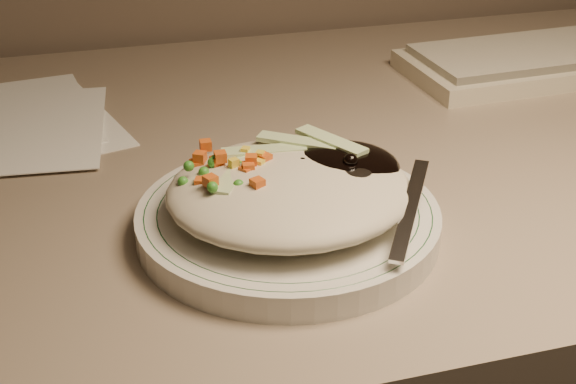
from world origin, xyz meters
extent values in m
cube|color=gray|center=(0.00, 1.38, 0.72)|extent=(1.40, 0.70, 0.04)
cylinder|color=silver|center=(-0.09, 1.22, 0.75)|extent=(0.24, 0.24, 0.02)
torus|color=#144723|center=(-0.09, 1.22, 0.76)|extent=(0.23, 0.23, 0.00)
torus|color=#144723|center=(-0.09, 1.22, 0.76)|extent=(0.21, 0.21, 0.00)
ellipsoid|color=#B7AD94|center=(-0.09, 1.21, 0.78)|extent=(0.19, 0.18, 0.04)
ellipsoid|color=black|center=(-0.05, 1.23, 0.79)|extent=(0.10, 0.09, 0.03)
ellipsoid|color=orange|center=(-0.14, 1.23, 0.78)|extent=(0.08, 0.08, 0.02)
sphere|color=black|center=(-0.08, 1.22, 0.79)|extent=(0.01, 0.01, 0.01)
sphere|color=black|center=(-0.05, 1.23, 0.79)|extent=(0.01, 0.01, 0.01)
sphere|color=black|center=(-0.03, 1.22, 0.80)|extent=(0.01, 0.01, 0.01)
sphere|color=black|center=(-0.03, 1.24, 0.79)|extent=(0.01, 0.01, 0.01)
sphere|color=black|center=(-0.04, 1.21, 0.80)|extent=(0.01, 0.01, 0.01)
sphere|color=black|center=(-0.05, 1.22, 0.79)|extent=(0.01, 0.01, 0.01)
sphere|color=black|center=(-0.04, 1.24, 0.79)|extent=(0.01, 0.01, 0.01)
cube|color=#D05317|center=(-0.14, 1.24, 0.80)|extent=(0.01, 0.01, 0.01)
cube|color=#D05317|center=(-0.12, 1.22, 0.79)|extent=(0.01, 0.01, 0.01)
cube|color=#D05317|center=(-0.15, 1.25, 0.80)|extent=(0.01, 0.01, 0.01)
cube|color=#D05317|center=(-0.12, 1.23, 0.80)|extent=(0.01, 0.01, 0.01)
cube|color=#D05317|center=(-0.12, 1.22, 0.80)|extent=(0.01, 0.01, 0.01)
cube|color=#D05317|center=(-0.16, 1.26, 0.79)|extent=(0.01, 0.01, 0.01)
cube|color=#D05317|center=(-0.14, 1.24, 0.80)|extent=(0.01, 0.01, 0.01)
cube|color=#D05317|center=(-0.12, 1.22, 0.80)|extent=(0.01, 0.01, 0.01)
cube|color=#D05317|center=(-0.11, 1.23, 0.80)|extent=(0.01, 0.01, 0.01)
cube|color=#D05317|center=(-0.15, 1.26, 0.80)|extent=(0.01, 0.01, 0.01)
cube|color=#D05317|center=(-0.15, 1.20, 0.80)|extent=(0.01, 0.01, 0.01)
cube|color=#D05317|center=(-0.12, 1.19, 0.80)|extent=(0.01, 0.01, 0.01)
cube|color=#D05317|center=(-0.16, 1.22, 0.79)|extent=(0.01, 0.01, 0.01)
cube|color=#D05317|center=(-0.16, 1.25, 0.79)|extent=(0.01, 0.01, 0.01)
sphere|color=#388C28|center=(-0.12, 1.23, 0.80)|extent=(0.01, 0.01, 0.01)
sphere|color=#388C28|center=(-0.16, 1.20, 0.80)|extent=(0.01, 0.01, 0.01)
sphere|color=#388C28|center=(-0.16, 1.23, 0.80)|extent=(0.01, 0.01, 0.01)
sphere|color=#388C28|center=(-0.17, 1.23, 0.80)|extent=(0.01, 0.01, 0.01)
sphere|color=#388C28|center=(-0.13, 1.23, 0.79)|extent=(0.01, 0.01, 0.01)
sphere|color=#388C28|center=(-0.12, 1.20, 0.79)|extent=(0.01, 0.01, 0.01)
sphere|color=#388C28|center=(-0.14, 1.23, 0.79)|extent=(0.01, 0.01, 0.01)
sphere|color=#388C28|center=(-0.14, 1.21, 0.79)|extent=(0.01, 0.01, 0.01)
sphere|color=#388C28|center=(-0.17, 1.23, 0.79)|extent=(0.01, 0.01, 0.01)
sphere|color=#388C28|center=(-0.14, 1.24, 0.80)|extent=(0.01, 0.01, 0.01)
sphere|color=#388C28|center=(-0.15, 1.24, 0.80)|extent=(0.01, 0.01, 0.01)
sphere|color=#388C28|center=(-0.15, 1.21, 0.79)|extent=(0.01, 0.01, 0.01)
sphere|color=#388C28|center=(-0.13, 1.20, 0.80)|extent=(0.01, 0.01, 0.01)
sphere|color=#388C28|center=(-0.10, 1.25, 0.79)|extent=(0.01, 0.01, 0.01)
cube|color=yellow|center=(-0.13, 1.23, 0.79)|extent=(0.01, 0.01, 0.01)
cube|color=yellow|center=(-0.11, 1.23, 0.80)|extent=(0.01, 0.01, 0.01)
cube|color=yellow|center=(-0.14, 1.24, 0.79)|extent=(0.01, 0.01, 0.01)
cube|color=yellow|center=(-0.13, 1.23, 0.80)|extent=(0.01, 0.01, 0.01)
cube|color=yellow|center=(-0.14, 1.22, 0.79)|extent=(0.01, 0.01, 0.01)
cube|color=yellow|center=(-0.11, 1.23, 0.80)|extent=(0.01, 0.01, 0.01)
cube|color=yellow|center=(-0.12, 1.25, 0.80)|extent=(0.01, 0.01, 0.01)
cube|color=yellow|center=(-0.13, 1.22, 0.79)|extent=(0.01, 0.01, 0.01)
cube|color=#B2D18C|center=(-0.10, 1.25, 0.80)|extent=(0.07, 0.02, 0.00)
cube|color=#B2D18C|center=(-0.07, 1.26, 0.80)|extent=(0.06, 0.05, 0.00)
cube|color=#B2D18C|center=(-0.13, 1.22, 0.80)|extent=(0.05, 0.07, 0.00)
cube|color=#B2D18C|center=(-0.05, 1.25, 0.80)|extent=(0.05, 0.07, 0.00)
ellipsoid|color=silver|center=(-0.04, 1.20, 0.79)|extent=(0.05, 0.06, 0.01)
cube|color=silver|center=(-0.02, 1.16, 0.78)|extent=(0.07, 0.10, 0.03)
cube|color=beige|center=(0.35, 1.50, 0.75)|extent=(0.43, 0.17, 0.02)
cube|color=beige|center=(0.35, 1.50, 0.77)|extent=(0.40, 0.14, 0.01)
camera|label=1|loc=(-0.24, 0.69, 1.07)|focal=50.00mm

